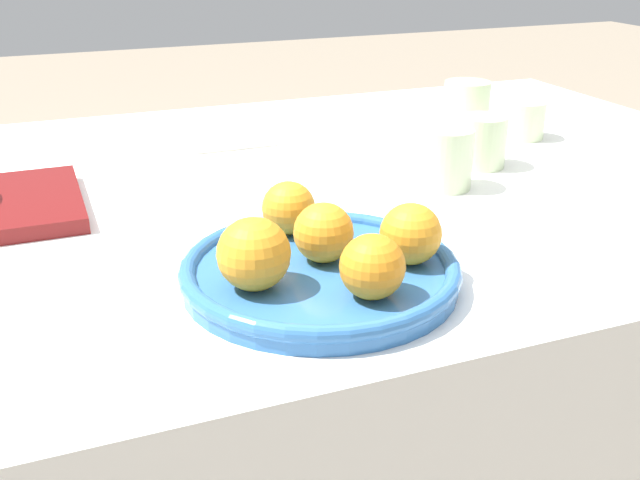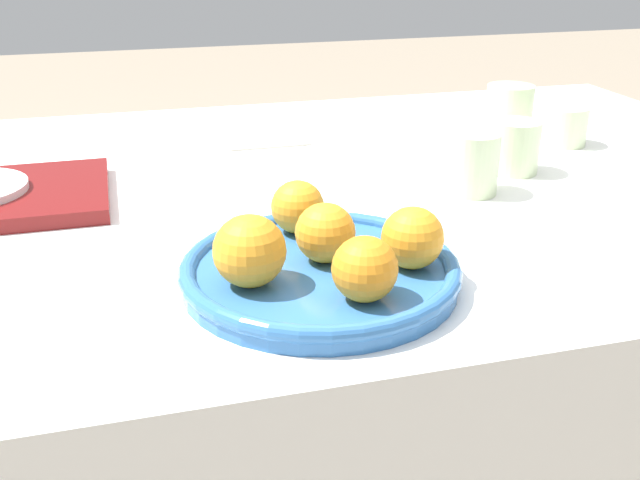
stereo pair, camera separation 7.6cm
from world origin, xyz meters
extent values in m
cube|color=white|center=(0.00, 0.00, 0.36)|extent=(1.58, 1.01, 0.73)
cylinder|color=#336BAD|center=(-0.07, -0.32, 0.74)|extent=(0.28, 0.28, 0.02)
torus|color=#336BAD|center=(-0.07, -0.32, 0.75)|extent=(0.29, 0.29, 0.02)
sphere|color=orange|center=(-0.06, -0.31, 0.78)|extent=(0.06, 0.06, 0.06)
sphere|color=orange|center=(-0.15, -0.34, 0.78)|extent=(0.07, 0.07, 0.07)
sphere|color=orange|center=(-0.07, -0.22, 0.78)|extent=(0.06, 0.06, 0.06)
sphere|color=orange|center=(-0.05, -0.40, 0.78)|extent=(0.06, 0.06, 0.06)
sphere|color=orange|center=(0.02, -0.34, 0.78)|extent=(0.06, 0.06, 0.06)
cylinder|color=beige|center=(0.46, 0.08, 0.76)|extent=(0.07, 0.07, 0.06)
cylinder|color=beige|center=(0.20, -0.10, 0.77)|extent=(0.07, 0.07, 0.08)
cylinder|color=beige|center=(0.30, -0.04, 0.77)|extent=(0.07, 0.07, 0.08)
cylinder|color=beige|center=(0.42, 0.20, 0.77)|extent=(0.08, 0.08, 0.08)
cube|color=silver|center=(-0.02, 0.23, 0.73)|extent=(0.14, 0.10, 0.01)
camera|label=1|loc=(-0.33, -0.97, 1.08)|focal=42.00mm
camera|label=2|loc=(-0.26, -0.99, 1.08)|focal=42.00mm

